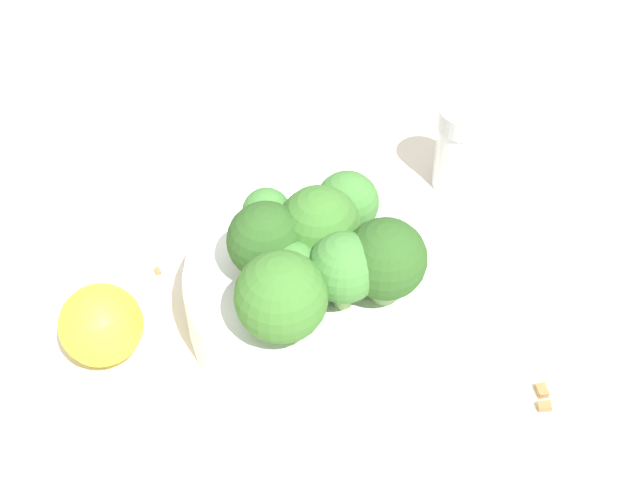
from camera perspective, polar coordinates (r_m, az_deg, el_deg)
The scene contains 16 objects.
ground_plane at distance 0.64m, azimuth 0.00°, elevation -4.79°, with size 3.00×3.00×0.00m, color beige.
bowl at distance 0.62m, azimuth 0.00°, elevation -3.45°, with size 0.19×0.19×0.05m, color white.
broccoli_floret_0 at distance 0.56m, azimuth 1.53°, elevation -1.83°, with size 0.05×0.05×0.06m.
broccoli_floret_1 at distance 0.58m, azimuth -3.46°, elevation 0.09°, with size 0.05×0.05×0.06m.
broccoli_floret_2 at distance 0.57m, azimuth -1.74°, elevation -2.07°, with size 0.04×0.04×0.05m.
broccoli_floret_3 at distance 0.60m, azimuth -3.43°, elevation 1.54°, with size 0.03×0.03×0.05m.
broccoli_floret_4 at distance 0.55m, azimuth -2.50°, elevation -3.69°, with size 0.06×0.06×0.06m.
broccoli_floret_5 at distance 0.59m, azimuth 0.09°, elevation 0.79°, with size 0.06×0.06×0.06m.
broccoli_floret_6 at distance 0.61m, azimuth 1.75°, elevation 2.36°, with size 0.04×0.04×0.05m.
broccoli_floret_7 at distance 0.57m, azimuth 4.22°, elevation -1.31°, with size 0.05×0.05×0.06m.
pepper_shaker at distance 0.72m, azimuth 8.99°, elevation 5.91°, with size 0.04×0.04×0.08m.
lemon_wedge at distance 0.61m, azimuth -13.83°, elevation -5.31°, with size 0.06×0.06×0.06m, color yellow.
almond_crumb_0 at distance 0.61m, azimuth 14.05°, elevation -9.20°, with size 0.01×0.01×0.01m, color olive.
almond_crumb_1 at distance 0.67m, azimuth -10.37°, elevation -1.87°, with size 0.01×0.00×0.01m, color olive.
almond_crumb_2 at distance 0.71m, azimuth -3.26°, elevation 2.39°, with size 0.01×0.01×0.01m, color #AD7F4C.
almond_crumb_3 at distance 0.61m, azimuth 14.20°, elevation -10.16°, with size 0.01×0.01×0.01m, color olive.
Camera 1 is at (0.40, -0.02, 0.50)m, focal length 50.00 mm.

